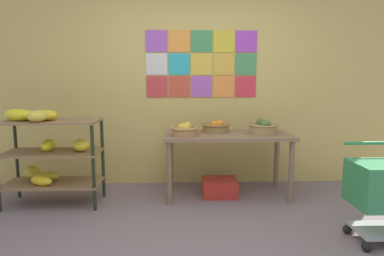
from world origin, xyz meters
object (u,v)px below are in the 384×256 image
at_px(banana_shelf_unit, 47,148).
at_px(fruit_basket_right, 216,127).
at_px(produce_crate_under_table, 219,187).
at_px(display_table, 227,141).
at_px(fruit_basket_left, 263,128).
at_px(fruit_basket_back_right, 185,129).

height_order(banana_shelf_unit, fruit_basket_right, banana_shelf_unit).
xyz_separation_m(fruit_basket_right, produce_crate_under_table, (0.04, -0.13, -0.70)).
relative_size(display_table, fruit_basket_left, 4.33).
bearing_deg(fruit_basket_right, produce_crate_under_table, -74.51).
xyz_separation_m(banana_shelf_unit, produce_crate_under_table, (1.89, 0.20, -0.53)).
distance_m(fruit_basket_right, fruit_basket_back_right, 0.45).
xyz_separation_m(banana_shelf_unit, fruit_basket_left, (2.38, 0.18, 0.18)).
bearing_deg(fruit_basket_left, fruit_basket_right, 164.08).
distance_m(fruit_basket_right, produce_crate_under_table, 0.71).
bearing_deg(display_table, produce_crate_under_table, -168.30).
relative_size(fruit_basket_left, fruit_basket_back_right, 1.10).
distance_m(fruit_basket_left, fruit_basket_right, 0.55).
xyz_separation_m(banana_shelf_unit, fruit_basket_back_right, (1.48, 0.07, 0.18)).
relative_size(fruit_basket_right, produce_crate_under_table, 0.84).
relative_size(display_table, produce_crate_under_table, 3.65).
bearing_deg(fruit_basket_back_right, banana_shelf_unit, -177.24).
distance_m(display_table, produce_crate_under_table, 0.55).
height_order(display_table, produce_crate_under_table, display_table).
bearing_deg(fruit_basket_right, fruit_basket_back_right, -144.99).
bearing_deg(banana_shelf_unit, produce_crate_under_table, 5.99).
height_order(banana_shelf_unit, display_table, banana_shelf_unit).
height_order(fruit_basket_left, fruit_basket_back_right, fruit_basket_left).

